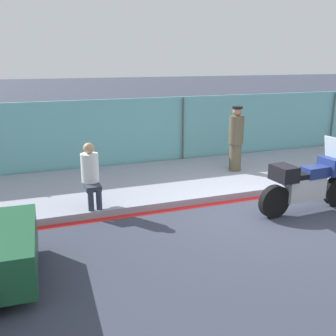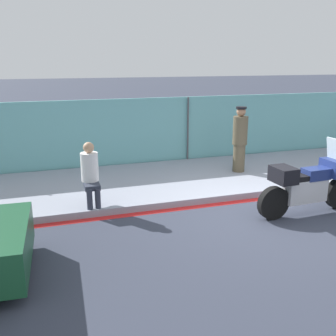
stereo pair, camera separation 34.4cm
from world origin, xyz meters
name	(u,v)px [view 2 (the right image)]	position (x,y,z in m)	size (l,w,h in m)	color
ground_plane	(261,214)	(0.00, 0.00, 0.00)	(120.00, 120.00, 0.00)	#333847
sidewalk	(210,176)	(0.00, 2.48, 0.07)	(40.33, 3.25, 0.14)	#8E93A3
curb_paint_stripe	(242,201)	(0.00, 0.77, 0.00)	(40.33, 0.18, 0.01)	red
storefront_fence	(187,131)	(0.00, 4.20, 0.97)	(38.31, 0.17, 1.94)	#6BB2B7
motorcycle	(308,185)	(0.86, -0.23, 0.60)	(2.26, 0.57, 1.48)	black
officer_standing	(240,139)	(0.80, 2.48, 1.00)	(0.38, 0.38, 1.68)	brown
person_seated_on_curb	(90,170)	(-3.15, 1.30, 0.83)	(0.35, 0.64, 1.25)	#2D3342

